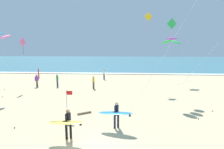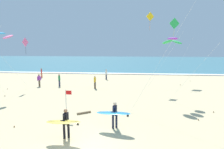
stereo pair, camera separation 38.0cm
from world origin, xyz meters
name	(u,v)px [view 1 (the left image)]	position (x,y,z in m)	size (l,w,h in m)	color
ocean_water	(118,61)	(0.00, 54.80, 0.04)	(160.00, 60.00, 0.08)	teal
shoreline_foam	(113,73)	(0.00, 25.10, 0.09)	(160.00, 1.46, 0.01)	white
surfer_lead	(67,122)	(-1.11, 0.97, 1.04)	(1.96, 0.95, 1.71)	black
surfer_trailing	(116,113)	(1.46, 2.44, 1.05)	(2.19, 1.09, 1.71)	black
kite_diamond_rose_near	(22,44)	(-9.96, 12.28, 5.41)	(0.53, 4.29, 6.18)	pink
kite_arc_violet_far	(172,41)	(6.24, 8.63, 5.59)	(3.91, 3.92, 5.90)	green
kite_diamond_emerald_high	(172,25)	(8.69, 17.91, 8.09)	(3.77, 1.23, 9.05)	green
kite_diamond_golden_low	(150,21)	(5.04, 14.10, 8.16)	(5.02, 2.09, 9.13)	yellow
bystander_white_top	(104,74)	(-1.07, 19.13, 0.81)	(0.33, 0.42, 1.59)	#2D334C
bystander_green_top	(57,80)	(-6.51, 13.70, 0.81)	(0.35, 0.40, 1.59)	#2D334C
bystander_yellow_top	(93,82)	(-1.70, 12.96, 0.81)	(0.22, 0.50, 1.59)	#4C3D2D
bystander_purple_top	(37,81)	(-9.10, 13.48, 0.81)	(0.35, 0.40, 1.59)	#4C3D2D
bystander_red_top	(39,73)	(-11.95, 19.74, 0.81)	(0.30, 0.46, 1.59)	#D8593F
lifeguard_flag	(67,102)	(-2.00, 3.82, 1.27)	(0.44, 0.05, 2.10)	silver
driftwood_log	(84,113)	(-1.03, 4.78, 0.07)	(0.15, 0.15, 1.08)	#846B4C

